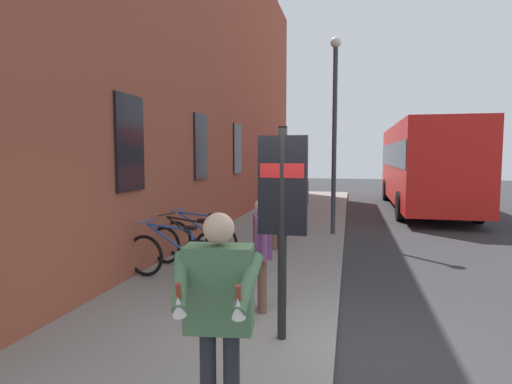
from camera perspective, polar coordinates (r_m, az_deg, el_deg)
ground at (r=10.87m, az=16.84°, el=-6.99°), size 60.00×60.00×0.00m
sidewalk_pavement at (r=12.92m, az=3.85°, el=-4.63°), size 24.00×3.50×0.12m
station_facade at (r=14.39m, az=-3.82°, el=15.50°), size 22.00×0.65×9.70m
bicycle_mid_rack at (r=7.43m, az=-11.07°, el=-8.37°), size 0.48×1.76×0.97m
bicycle_beside_lamp at (r=8.18m, az=-9.04°, el=-7.10°), size 0.66×1.71×0.97m
bicycle_far_end at (r=8.86m, az=-7.58°, el=-6.15°), size 0.52×1.75×0.97m
transit_info_sign at (r=4.79m, az=3.52°, el=-0.93°), size 0.12×0.55×2.40m
city_bus at (r=18.58m, az=21.30°, el=3.72°), size 10.52×2.70×3.35m
pedestrian_near_bus at (r=11.90m, az=5.90°, el=-0.41°), size 0.51×0.46×1.61m
pedestrian_crossing_street at (r=5.74m, az=0.83°, el=-6.73°), size 0.56×0.33×1.52m
pedestrian_by_facade at (r=9.47m, az=2.77°, el=-1.24°), size 0.59×0.46×1.75m
tourist_with_hotdogs at (r=3.18m, az=-4.96°, el=-14.36°), size 0.62×0.64×1.68m
street_lamp at (r=11.53m, az=10.35°, el=9.54°), size 0.28×0.28×5.10m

